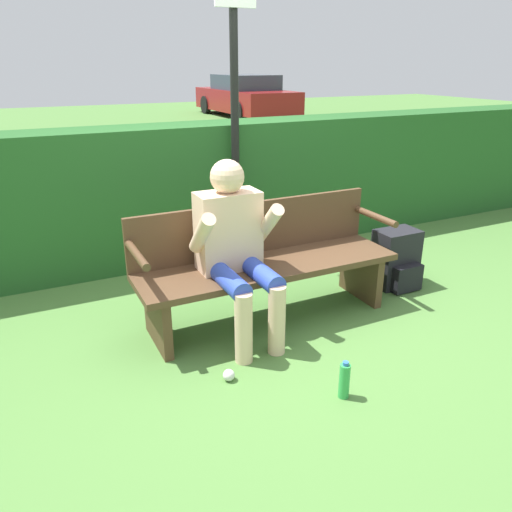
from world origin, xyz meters
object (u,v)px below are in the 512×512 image
Objects in this scene: water_bottle at (344,380)px; backpack at (397,260)px; person_seated at (235,243)px; park_bench at (265,261)px; parked_car at (245,96)px; signpost at (235,101)px.

backpack is at bearing 39.74° from water_bottle.
person_seated is 1.55m from backpack.
park_bench is 8.25× the size of water_bottle.
water_bottle is at bearing -76.05° from person_seated.
park_bench is at bearing 179.07° from backpack.
backpack is at bearing 3.95° from person_seated.
parked_car is (6.20, 13.15, -0.01)m from person_seated.
park_bench is at bearing -103.80° from signpost.
signpost reaches higher than water_bottle.
water_bottle is at bearing 156.46° from parked_car.
backpack is at bearing -0.93° from park_bench.
backpack is at bearing 159.56° from parked_car.
park_bench is 1.51m from signpost.
park_bench is 3.92× the size of backpack.
signpost is at bearing 76.20° from park_bench.
water_bottle is at bearing -98.31° from signpost.
person_seated is 0.25× the size of parked_car.
parked_car is (5.65, 11.94, -0.80)m from signpost.
water_bottle is 0.09× the size of signpost.
park_bench is at bearing 154.98° from parked_car.
park_bench is 1.23m from backpack.
signpost is (-0.94, 1.11, 1.21)m from backpack.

